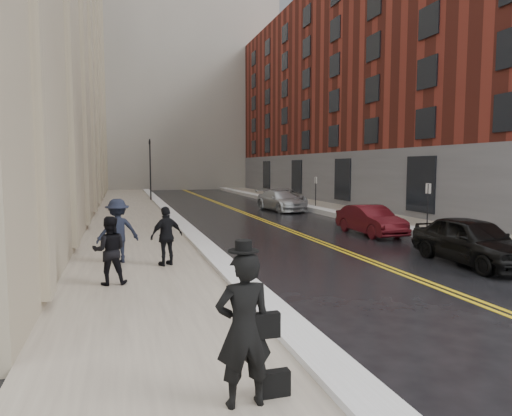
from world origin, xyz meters
TOP-DOWN VIEW (x-y plane):
  - ground at (0.00, 0.00)m, footprint 160.00×160.00m
  - sidewalk_left at (-4.50, 16.00)m, footprint 4.00×64.00m
  - sidewalk_right at (9.00, 16.00)m, footprint 3.00×64.00m
  - lane_stripe_a at (2.38, 16.00)m, footprint 0.12×64.00m
  - lane_stripe_b at (2.62, 16.00)m, footprint 0.12×64.00m
  - snow_ridge_left at (-2.20, 16.00)m, footprint 0.70×60.80m
  - snow_ridge_right at (7.15, 16.00)m, footprint 0.85×60.80m
  - building_right at (17.50, 23.00)m, footprint 14.00×50.00m
  - tower_far_right at (14.00, 66.00)m, footprint 22.00×18.00m
  - traffic_signal at (-2.60, 30.00)m, footprint 0.18×0.15m
  - parking_sign_near at (7.90, 8.00)m, footprint 0.06×0.35m
  - parking_sign_far at (7.90, 20.00)m, footprint 0.06×0.35m
  - car_black at (5.20, 2.31)m, footprint 1.87×4.33m
  - car_maroon at (5.38, 8.49)m, footprint 1.47×3.92m
  - car_silver_near at (5.20, 19.58)m, footprint 2.53×4.89m
  - car_silver_far at (6.03, 21.20)m, footprint 2.65×5.13m
  - pedestrian_main at (-3.62, -3.90)m, footprint 0.68×0.45m
  - pedestrian_a at (-5.26, 2.37)m, footprint 0.81×0.64m
  - pedestrian_b at (-5.08, 4.91)m, footprint 1.34×0.96m
  - pedestrian_c at (-3.75, 4.12)m, footprint 1.07×0.77m

SIDE VIEW (x-z plane):
  - ground at x=0.00m, z-range 0.00..0.00m
  - lane_stripe_a at x=2.38m, z-range 0.00..0.01m
  - lane_stripe_b at x=2.62m, z-range 0.00..0.01m
  - sidewalk_left at x=-4.50m, z-range 0.00..0.15m
  - sidewalk_right at x=9.00m, z-range 0.00..0.15m
  - snow_ridge_left at x=-2.20m, z-range 0.00..0.26m
  - snow_ridge_right at x=7.15m, z-range 0.00..0.30m
  - car_maroon at x=5.38m, z-range 0.00..1.28m
  - car_silver_near at x=5.20m, z-range 0.00..1.36m
  - car_silver_far at x=6.03m, z-range 0.00..1.38m
  - car_black at x=5.20m, z-range 0.00..1.45m
  - pedestrian_a at x=-5.26m, z-range 0.15..1.80m
  - pedestrian_c at x=-3.75m, z-range 0.15..1.84m
  - pedestrian_main at x=-3.62m, z-range 0.15..2.00m
  - pedestrian_b at x=-5.08m, z-range 0.15..2.03m
  - parking_sign_near at x=7.90m, z-range 0.24..2.47m
  - parking_sign_far at x=7.90m, z-range 0.24..2.47m
  - traffic_signal at x=-2.60m, z-range 0.48..5.68m
  - building_right at x=17.50m, z-range 0.00..18.00m
  - tower_far_right at x=14.00m, z-range 0.00..44.00m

